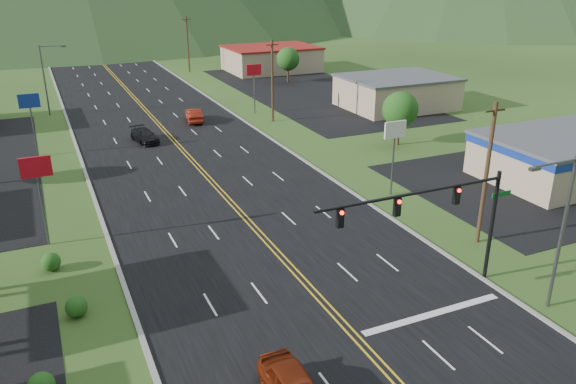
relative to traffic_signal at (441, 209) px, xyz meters
name	(u,v)px	position (x,y,z in m)	size (l,w,h in m)	color
traffic_signal	(441,209)	(0.00, 0.00, 0.00)	(13.10, 0.43, 7.00)	black
streetlight_east	(560,224)	(4.70, -4.00, -0.15)	(3.28, 0.25, 9.00)	#59595E
streetlight_west	(46,75)	(-18.16, 56.00, -0.15)	(3.28, 0.25, 9.00)	#59595E
building_east_near	(568,154)	(23.52, 11.00, -3.06)	(15.40, 10.40, 4.10)	tan
building_east_mid	(397,92)	(25.52, 41.00, -3.17)	(14.40, 11.40, 4.30)	tan
building_east_far	(271,59)	(21.52, 76.00, -3.07)	(16.40, 12.40, 4.50)	tan
pole_sign_west_a	(37,176)	(-20.48, 16.00, -0.28)	(2.00, 0.18, 6.40)	#59595E
pole_sign_west_b	(30,107)	(-20.48, 38.00, -0.28)	(2.00, 0.18, 6.40)	#59595E
pole_sign_east_a	(395,137)	(6.52, 14.00, -0.28)	(2.00, 0.18, 6.40)	#59595E
pole_sign_east_b	(254,75)	(6.52, 46.00, -0.28)	(2.00, 0.18, 6.40)	#59595E
tree_east_a	(400,110)	(15.52, 26.00, -1.44)	(3.84, 3.84, 5.82)	#382314
tree_east_b	(288,59)	(19.52, 64.00, -1.44)	(3.84, 3.84, 5.82)	#382314
utility_pole_a	(486,173)	(7.02, 4.00, -0.20)	(1.60, 0.28, 10.00)	#382314
utility_pole_b	(272,80)	(7.02, 41.00, -0.20)	(1.60, 0.28, 10.00)	#382314
utility_pole_c	(188,44)	(7.02, 81.00, -0.20)	(1.60, 0.28, 10.00)	#382314
utility_pole_d	(145,25)	(7.02, 121.00, -0.20)	(1.60, 0.28, 10.00)	#382314
car_dark_mid	(145,136)	(-9.51, 38.30, -4.62)	(1.98, 4.86, 1.41)	black
car_red_far	(194,115)	(-2.11, 44.80, -4.50)	(1.75, 5.02, 1.66)	maroon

